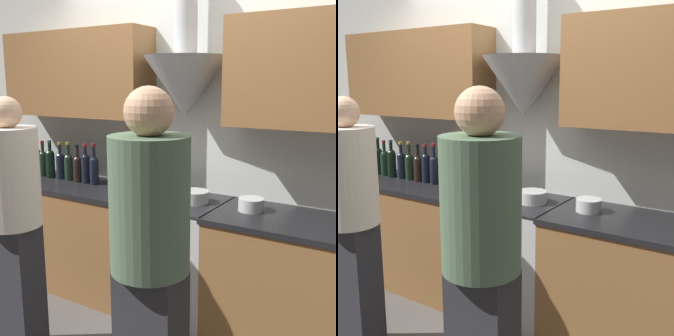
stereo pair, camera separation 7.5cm
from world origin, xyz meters
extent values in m
plane|color=#4C4744|center=(0.00, 0.00, 0.00)|extent=(12.00, 12.00, 0.00)
cube|color=silver|center=(0.00, 0.67, 1.30)|extent=(8.40, 0.06, 2.60)
cone|color=#B7BABC|center=(0.00, 0.48, 1.71)|extent=(0.60, 0.60, 0.43)
cylinder|color=#B7BABC|center=(0.00, 0.48, 2.23)|extent=(0.17, 0.17, 0.63)
cube|color=brown|center=(-1.06, 0.49, 1.80)|extent=(1.42, 0.32, 0.70)
cube|color=brown|center=(0.85, 0.49, 1.80)|extent=(1.00, 0.32, 0.70)
cube|color=brown|center=(-1.06, 0.34, 0.43)|extent=(1.42, 0.60, 0.86)
cube|color=black|center=(-1.06, 0.34, 0.88)|extent=(1.44, 0.62, 0.03)
cube|color=brown|center=(0.85, 0.34, 0.43)|extent=(1.00, 0.60, 0.86)
cube|color=black|center=(0.85, 0.34, 0.88)|extent=(1.02, 0.62, 0.03)
cube|color=#B7BABC|center=(0.00, 0.34, 0.44)|extent=(0.70, 0.60, 0.88)
cube|color=black|center=(0.00, 0.05, 0.40)|extent=(0.49, 0.01, 0.40)
cube|color=black|center=(0.00, 0.34, 0.89)|extent=(0.70, 0.60, 0.02)
cube|color=#B7BABC|center=(0.00, 0.61, 0.83)|extent=(0.70, 0.06, 0.10)
cylinder|color=black|center=(-1.69, 0.39, 1.00)|extent=(0.08, 0.08, 0.20)
sphere|color=black|center=(-1.69, 0.39, 1.10)|extent=(0.07, 0.07, 0.07)
cylinder|color=black|center=(-1.69, 0.39, 1.16)|extent=(0.03, 0.03, 0.08)
cylinder|color=black|center=(-1.69, 0.39, 1.21)|extent=(0.03, 0.03, 0.02)
cylinder|color=black|center=(-1.60, 0.41, 0.99)|extent=(0.08, 0.08, 0.18)
sphere|color=black|center=(-1.60, 0.41, 1.08)|extent=(0.07, 0.07, 0.07)
cylinder|color=black|center=(-1.60, 0.41, 1.14)|extent=(0.03, 0.03, 0.08)
cylinder|color=maroon|center=(-1.60, 0.41, 1.20)|extent=(0.03, 0.03, 0.02)
cylinder|color=black|center=(-1.51, 0.41, 1.00)|extent=(0.07, 0.07, 0.21)
sphere|color=black|center=(-1.51, 0.41, 1.11)|extent=(0.07, 0.07, 0.07)
cylinder|color=black|center=(-1.51, 0.41, 1.17)|extent=(0.03, 0.03, 0.10)
cylinder|color=#234C33|center=(-1.51, 0.41, 1.23)|extent=(0.03, 0.03, 0.02)
cylinder|color=black|center=(-1.42, 0.40, 0.99)|extent=(0.08, 0.08, 0.19)
sphere|color=black|center=(-1.42, 0.40, 1.09)|extent=(0.07, 0.07, 0.07)
cylinder|color=black|center=(-1.42, 0.40, 1.15)|extent=(0.03, 0.03, 0.09)
cylinder|color=maroon|center=(-1.42, 0.40, 1.21)|extent=(0.03, 0.03, 0.02)
cylinder|color=black|center=(-1.31, 0.38, 1.00)|extent=(0.08, 0.08, 0.21)
sphere|color=black|center=(-1.31, 0.38, 1.11)|extent=(0.08, 0.08, 0.08)
cylinder|color=black|center=(-1.31, 0.38, 1.17)|extent=(0.03, 0.03, 0.08)
cylinder|color=#234C33|center=(-1.31, 0.38, 1.22)|extent=(0.03, 0.03, 0.02)
cylinder|color=black|center=(-1.20, 0.39, 1.00)|extent=(0.07, 0.07, 0.20)
sphere|color=black|center=(-1.20, 0.39, 1.09)|extent=(0.07, 0.07, 0.07)
cylinder|color=black|center=(-1.20, 0.39, 1.16)|extent=(0.03, 0.03, 0.09)
cylinder|color=gold|center=(-1.20, 0.39, 1.21)|extent=(0.03, 0.03, 0.02)
cylinder|color=black|center=(-1.10, 0.39, 0.99)|extent=(0.07, 0.07, 0.19)
sphere|color=black|center=(-1.10, 0.39, 1.09)|extent=(0.07, 0.07, 0.07)
cylinder|color=black|center=(-1.10, 0.39, 1.16)|extent=(0.03, 0.03, 0.11)
cylinder|color=gold|center=(-1.10, 0.39, 1.22)|extent=(0.03, 0.03, 0.02)
cylinder|color=black|center=(-0.99, 0.39, 0.99)|extent=(0.08, 0.08, 0.18)
sphere|color=black|center=(-0.99, 0.39, 1.08)|extent=(0.07, 0.07, 0.07)
cylinder|color=black|center=(-0.99, 0.39, 1.15)|extent=(0.03, 0.03, 0.10)
cylinder|color=black|center=(-0.99, 0.39, 1.21)|extent=(0.03, 0.03, 0.02)
cylinder|color=black|center=(-0.90, 0.39, 1.01)|extent=(0.07, 0.07, 0.21)
sphere|color=black|center=(-0.90, 0.39, 1.11)|extent=(0.07, 0.07, 0.07)
cylinder|color=black|center=(-0.90, 0.39, 1.17)|extent=(0.03, 0.03, 0.08)
cylinder|color=maroon|center=(-0.90, 0.39, 1.22)|extent=(0.03, 0.03, 0.02)
cylinder|color=black|center=(-0.81, 0.39, 1.00)|extent=(0.08, 0.08, 0.20)
sphere|color=black|center=(-0.81, 0.39, 1.10)|extent=(0.07, 0.07, 0.07)
cylinder|color=black|center=(-0.81, 0.39, 1.17)|extent=(0.03, 0.03, 0.11)
cylinder|color=maroon|center=(-0.81, 0.39, 1.23)|extent=(0.03, 0.03, 0.02)
cylinder|color=#B7BABC|center=(-0.16, 0.36, 0.96)|extent=(0.27, 0.27, 0.12)
cylinder|color=#B7BABC|center=(0.16, 0.35, 0.94)|extent=(0.20, 0.20, 0.08)
cylinder|color=#B7BABC|center=(0.57, 0.37, 0.94)|extent=(0.17, 0.17, 0.09)
cube|color=#28282D|center=(-0.61, -0.59, 0.43)|extent=(0.30, 0.19, 0.87)
cylinder|color=silver|center=(-0.61, -0.59, 1.17)|extent=(0.35, 0.35, 0.60)
sphere|color=#E0B28E|center=(-0.61, -0.59, 1.56)|extent=(0.19, 0.19, 0.19)
cylinder|color=#4C664C|center=(0.52, -0.75, 1.22)|extent=(0.35, 0.35, 0.60)
sphere|color=tan|center=(0.52, -0.75, 1.61)|extent=(0.21, 0.21, 0.21)
camera|label=1|loc=(1.50, -2.20, 1.73)|focal=45.00mm
camera|label=2|loc=(1.56, -2.16, 1.73)|focal=45.00mm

